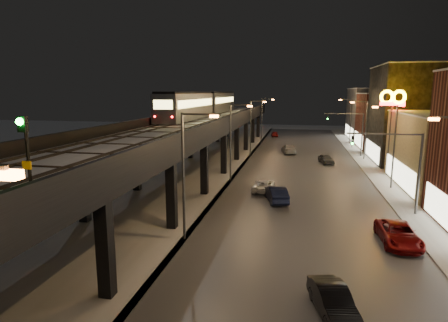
{
  "coord_description": "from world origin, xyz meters",
  "views": [
    {
      "loc": [
        7.04,
        -11.12,
        10.37
      ],
      "look_at": [
        1.31,
        17.26,
        5.0
      ],
      "focal_mm": 30.0,
      "sensor_mm": 36.0,
      "label": 1
    }
  ],
  "objects_px": {
    "subway_train": "(204,103)",
    "car_mid_silver": "(264,186)",
    "car_onc_red": "(326,159)",
    "rail_signal": "(25,141)",
    "car_onc_silver": "(333,302)",
    "car_far_white": "(275,134)",
    "car_mid_dark": "(289,149)",
    "car_onc_dark": "(398,235)",
    "car_near_white": "(276,194)"
  },
  "relations": [
    {
      "from": "subway_train",
      "to": "car_mid_silver",
      "type": "xyz_separation_m",
      "value": [
        12.06,
        -22.36,
        -7.88
      ]
    },
    {
      "from": "car_onc_red",
      "to": "rail_signal",
      "type": "bearing_deg",
      "value": -119.85
    },
    {
      "from": "car_onc_silver",
      "to": "car_mid_silver",
      "type": "bearing_deg",
      "value": 89.43
    },
    {
      "from": "rail_signal",
      "to": "car_far_white",
      "type": "xyz_separation_m",
      "value": [
        3.55,
        76.47,
        -8.07
      ]
    },
    {
      "from": "subway_train",
      "to": "car_mid_dark",
      "type": "relative_size",
      "value": 7.58
    },
    {
      "from": "rail_signal",
      "to": "car_onc_silver",
      "type": "relative_size",
      "value": 0.72
    },
    {
      "from": "rail_signal",
      "to": "car_onc_red",
      "type": "bearing_deg",
      "value": 73.58
    },
    {
      "from": "car_onc_red",
      "to": "car_mid_dark",
      "type": "bearing_deg",
      "value": 111.02
    },
    {
      "from": "car_onc_silver",
      "to": "car_onc_red",
      "type": "xyz_separation_m",
      "value": [
        2.17,
        38.94,
        -0.0
      ]
    },
    {
      "from": "car_far_white",
      "to": "car_onc_dark",
      "type": "distance_m",
      "value": 62.57
    },
    {
      "from": "car_near_white",
      "to": "car_onc_silver",
      "type": "height_order",
      "value": "car_near_white"
    },
    {
      "from": "subway_train",
      "to": "car_onc_silver",
      "type": "bearing_deg",
      "value": -68.43
    },
    {
      "from": "rail_signal",
      "to": "car_far_white",
      "type": "relative_size",
      "value": 0.79
    },
    {
      "from": "car_far_white",
      "to": "car_onc_dark",
      "type": "height_order",
      "value": "car_onc_dark"
    },
    {
      "from": "car_mid_dark",
      "to": "car_onc_silver",
      "type": "relative_size",
      "value": 1.25
    },
    {
      "from": "subway_train",
      "to": "car_onc_dark",
      "type": "distance_m",
      "value": 41.87
    },
    {
      "from": "car_mid_dark",
      "to": "car_mid_silver",
      "type": "bearing_deg",
      "value": 76.63
    },
    {
      "from": "car_onc_silver",
      "to": "car_far_white",
      "type": "bearing_deg",
      "value": 81.59
    },
    {
      "from": "subway_train",
      "to": "car_near_white",
      "type": "distance_m",
      "value": 30.26
    },
    {
      "from": "subway_train",
      "to": "car_onc_dark",
      "type": "height_order",
      "value": "subway_train"
    },
    {
      "from": "car_mid_dark",
      "to": "car_far_white",
      "type": "xyz_separation_m",
      "value": [
        -3.93,
        23.59,
        -0.11
      ]
    },
    {
      "from": "subway_train",
      "to": "car_onc_dark",
      "type": "bearing_deg",
      "value": -56.89
    },
    {
      "from": "subway_train",
      "to": "car_mid_dark",
      "type": "height_order",
      "value": "subway_train"
    },
    {
      "from": "subway_train",
      "to": "car_onc_red",
      "type": "xyz_separation_m",
      "value": [
        19.55,
        -5.01,
        -7.82
      ]
    },
    {
      "from": "car_onc_red",
      "to": "car_onc_dark",
      "type": "bearing_deg",
      "value": -97.76
    },
    {
      "from": "subway_train",
      "to": "car_mid_silver",
      "type": "relative_size",
      "value": 8.7
    },
    {
      "from": "rail_signal",
      "to": "car_onc_dark",
      "type": "xyz_separation_m",
      "value": [
        16.07,
        15.16,
        -8.0
      ]
    },
    {
      "from": "car_near_white",
      "to": "car_onc_silver",
      "type": "distance_m",
      "value": 18.45
    },
    {
      "from": "rail_signal",
      "to": "car_onc_silver",
      "type": "xyz_separation_m",
      "value": [
        10.98,
        5.67,
        -8.03
      ]
    },
    {
      "from": "car_near_white",
      "to": "rail_signal",
      "type": "bearing_deg",
      "value": 58.05
    },
    {
      "from": "rail_signal",
      "to": "car_onc_red",
      "type": "xyz_separation_m",
      "value": [
        13.15,
        44.61,
        -8.03
      ]
    },
    {
      "from": "subway_train",
      "to": "car_mid_silver",
      "type": "distance_m",
      "value": 26.6
    },
    {
      "from": "car_onc_silver",
      "to": "car_onc_red",
      "type": "height_order",
      "value": "car_onc_silver"
    },
    {
      "from": "rail_signal",
      "to": "car_onc_dark",
      "type": "height_order",
      "value": "rail_signal"
    },
    {
      "from": "rail_signal",
      "to": "car_mid_silver",
      "type": "height_order",
      "value": "rail_signal"
    },
    {
      "from": "subway_train",
      "to": "rail_signal",
      "type": "height_order",
      "value": "subway_train"
    },
    {
      "from": "car_far_white",
      "to": "car_onc_silver",
      "type": "relative_size",
      "value": 0.91
    },
    {
      "from": "car_onc_dark",
      "to": "car_mid_dark",
      "type": "bearing_deg",
      "value": 101.41
    },
    {
      "from": "car_onc_silver",
      "to": "car_near_white",
      "type": "bearing_deg",
      "value": 87.38
    },
    {
      "from": "car_near_white",
      "to": "car_far_white",
      "type": "height_order",
      "value": "car_near_white"
    },
    {
      "from": "subway_train",
      "to": "car_near_white",
      "type": "bearing_deg",
      "value": -62.27
    },
    {
      "from": "rail_signal",
      "to": "car_near_white",
      "type": "bearing_deg",
      "value": 73.1
    },
    {
      "from": "car_mid_dark",
      "to": "car_onc_silver",
      "type": "height_order",
      "value": "car_mid_dark"
    },
    {
      "from": "car_far_white",
      "to": "car_onc_red",
      "type": "bearing_deg",
      "value": 99.64
    },
    {
      "from": "car_mid_dark",
      "to": "car_far_white",
      "type": "height_order",
      "value": "car_mid_dark"
    },
    {
      "from": "car_mid_dark",
      "to": "car_onc_dark",
      "type": "distance_m",
      "value": 38.68
    },
    {
      "from": "rail_signal",
      "to": "car_onc_red",
      "type": "height_order",
      "value": "rail_signal"
    },
    {
      "from": "car_mid_silver",
      "to": "car_onc_silver",
      "type": "bearing_deg",
      "value": 105.41
    },
    {
      "from": "car_far_white",
      "to": "car_mid_silver",
      "type": "bearing_deg",
      "value": 85.33
    },
    {
      "from": "car_onc_silver",
      "to": "car_onc_dark",
      "type": "xyz_separation_m",
      "value": [
        5.1,
        9.49,
        0.04
      ]
    }
  ]
}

